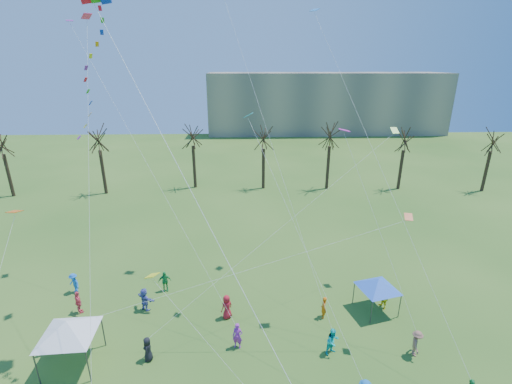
{
  "coord_description": "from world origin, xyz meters",
  "views": [
    {
      "loc": [
        0.81,
        -12.37,
        17.31
      ],
      "look_at": [
        1.38,
        5.0,
        11.0
      ],
      "focal_mm": 25.0,
      "sensor_mm": 36.0,
      "label": 1
    }
  ],
  "objects_px": {
    "big_box_kite": "(96,77)",
    "canopy_tent_white": "(68,328)",
    "canopy_tent_blue": "(378,284)",
    "distant_building": "(325,103)"
  },
  "relations": [
    {
      "from": "big_box_kite",
      "to": "canopy_tent_white",
      "type": "distance_m",
      "value": 14.36
    },
    {
      "from": "canopy_tent_white",
      "to": "big_box_kite",
      "type": "bearing_deg",
      "value": 28.06
    },
    {
      "from": "canopy_tent_blue",
      "to": "distant_building",
      "type": "bearing_deg",
      "value": 80.91
    },
    {
      "from": "canopy_tent_blue",
      "to": "canopy_tent_white",
      "type": "bearing_deg",
      "value": -167.58
    },
    {
      "from": "distant_building",
      "to": "canopy_tent_blue",
      "type": "relative_size",
      "value": 17.3
    },
    {
      "from": "big_box_kite",
      "to": "canopy_tent_blue",
      "type": "relative_size",
      "value": 7.05
    },
    {
      "from": "distant_building",
      "to": "canopy_tent_white",
      "type": "bearing_deg",
      "value": -112.32
    },
    {
      "from": "distant_building",
      "to": "canopy_tent_blue",
      "type": "xyz_separation_m",
      "value": [
        -11.63,
        -72.74,
        -5.22
      ]
    },
    {
      "from": "canopy_tent_white",
      "to": "distant_building",
      "type": "bearing_deg",
      "value": 67.68
    },
    {
      "from": "canopy_tent_white",
      "to": "canopy_tent_blue",
      "type": "distance_m",
      "value": 20.52
    }
  ]
}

